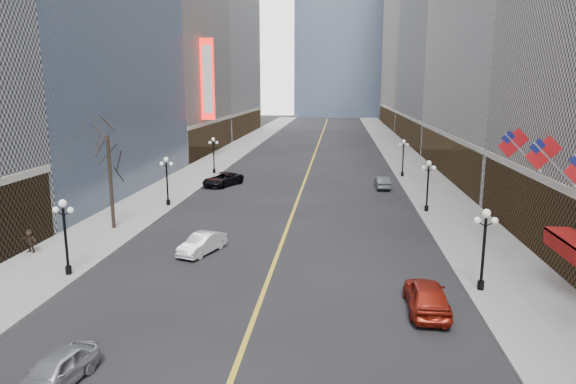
% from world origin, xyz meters
% --- Properties ---
extents(sidewalk_east, '(6.00, 230.00, 0.15)m').
position_xyz_m(sidewalk_east, '(14.00, 70.00, 0.07)').
color(sidewalk_east, gray).
rests_on(sidewalk_east, ground).
extents(sidewalk_west, '(6.00, 230.00, 0.15)m').
position_xyz_m(sidewalk_west, '(-14.00, 70.00, 0.07)').
color(sidewalk_west, gray).
rests_on(sidewalk_west, ground).
extents(lane_line, '(0.25, 200.00, 0.02)m').
position_xyz_m(lane_line, '(0.00, 80.00, 0.01)').
color(lane_line, gold).
rests_on(lane_line, ground).
extents(bldg_east_c, '(26.60, 40.60, 48.80)m').
position_xyz_m(bldg_east_c, '(29.88, 106.00, 24.18)').
color(bldg_east_c, gray).
rests_on(bldg_east_c, ground).
extents(bldg_east_d, '(26.60, 46.60, 62.80)m').
position_xyz_m(bldg_east_d, '(29.90, 149.00, 31.17)').
color(bldg_east_d, '#ADA08F').
rests_on(bldg_east_d, ground).
extents(streetlamp_east_1, '(1.26, 0.44, 4.52)m').
position_xyz_m(streetlamp_east_1, '(11.80, 30.00, 2.90)').
color(streetlamp_east_1, black).
rests_on(streetlamp_east_1, sidewalk_east).
extents(streetlamp_east_2, '(1.26, 0.44, 4.52)m').
position_xyz_m(streetlamp_east_2, '(11.80, 48.00, 2.90)').
color(streetlamp_east_2, black).
rests_on(streetlamp_east_2, sidewalk_east).
extents(streetlamp_east_3, '(1.26, 0.44, 4.52)m').
position_xyz_m(streetlamp_east_3, '(11.80, 66.00, 2.90)').
color(streetlamp_east_3, black).
rests_on(streetlamp_east_3, sidewalk_east).
extents(streetlamp_west_1, '(1.26, 0.44, 4.52)m').
position_xyz_m(streetlamp_west_1, '(-11.80, 30.00, 2.90)').
color(streetlamp_west_1, black).
rests_on(streetlamp_west_1, sidewalk_west).
extents(streetlamp_west_2, '(1.26, 0.44, 4.52)m').
position_xyz_m(streetlamp_west_2, '(-11.80, 48.00, 2.90)').
color(streetlamp_west_2, black).
rests_on(streetlamp_west_2, sidewalk_west).
extents(streetlamp_west_3, '(1.26, 0.44, 4.52)m').
position_xyz_m(streetlamp_west_3, '(-11.80, 66.00, 2.90)').
color(streetlamp_west_3, black).
rests_on(streetlamp_west_3, sidewalk_west).
extents(flag_4, '(2.87, 0.12, 2.87)m').
position_xyz_m(flag_4, '(15.31, 32.00, 7.29)').
color(flag_4, '#B2B2B7').
rests_on(flag_4, ground).
extents(flag_5, '(2.87, 0.12, 2.87)m').
position_xyz_m(flag_5, '(15.31, 37.00, 7.29)').
color(flag_5, '#B2B2B7').
rests_on(flag_5, ground).
extents(awning_c, '(1.40, 4.00, 0.93)m').
position_xyz_m(awning_c, '(16.11, 30.00, 3.08)').
color(awning_c, maroon).
rests_on(awning_c, ground).
extents(theatre_marquee, '(2.00, 0.55, 12.00)m').
position_xyz_m(theatre_marquee, '(-15.88, 80.00, 12.00)').
color(theatre_marquee, red).
rests_on(theatre_marquee, ground).
extents(tree_west_far, '(3.60, 3.60, 7.92)m').
position_xyz_m(tree_west_far, '(-13.50, 40.00, 6.24)').
color(tree_west_far, '#2D231C').
rests_on(tree_west_far, sidewalk_west).
extents(car_nb_near, '(2.21, 4.05, 1.31)m').
position_xyz_m(car_nb_near, '(-6.41, 19.14, 0.65)').
color(car_nb_near, '#ABAFB3').
rests_on(car_nb_near, ground).
extents(car_nb_mid, '(2.74, 4.33, 1.35)m').
position_xyz_m(car_nb_mid, '(-5.08, 35.01, 0.67)').
color(car_nb_mid, silver).
rests_on(car_nb_mid, ground).
extents(car_nb_far, '(4.45, 5.91, 1.49)m').
position_xyz_m(car_nb_far, '(-9.00, 58.53, 0.75)').
color(car_nb_far, black).
rests_on(car_nb_far, ground).
extents(car_sb_mid, '(2.02, 4.87, 1.65)m').
position_xyz_m(car_sb_mid, '(8.44, 27.23, 0.82)').
color(car_sb_mid, maroon).
rests_on(car_sb_mid, ground).
extents(car_sb_far, '(1.54, 4.12, 1.34)m').
position_xyz_m(car_sb_far, '(8.77, 58.71, 0.67)').
color(car_sb_far, '#4D5155').
rests_on(car_sb_far, ground).
extents(ped_west_far, '(1.55, 0.87, 1.60)m').
position_xyz_m(ped_west_far, '(-16.40, 33.62, 0.95)').
color(ped_west_far, '#33261C').
rests_on(ped_west_far, sidewalk_west).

